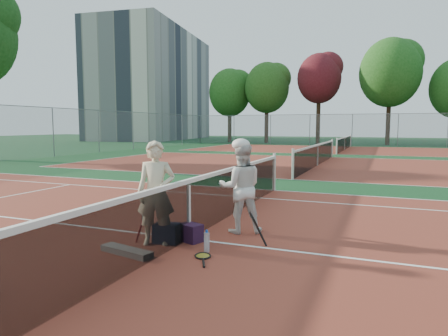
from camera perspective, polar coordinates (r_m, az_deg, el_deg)
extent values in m
plane|color=#0F371A|center=(6.83, -5.01, -10.10)|extent=(130.00, 130.00, 0.00)
cube|color=maroon|center=(6.83, -5.01, -10.07)|extent=(23.77, 10.97, 0.01)
cube|color=maroon|center=(19.66, 13.19, 0.37)|extent=(23.77, 10.97, 0.01)
cube|color=maroon|center=(33.02, 16.83, 2.51)|extent=(23.77, 10.97, 0.01)
cube|color=beige|center=(58.96, -9.97, 11.42)|extent=(12.96, 23.18, 15.00)
imported|color=beige|center=(6.43, -9.68, -3.56)|extent=(0.71, 0.59, 1.66)
imported|color=silver|center=(7.08, 2.41, -2.82)|extent=(0.97, 0.89, 1.61)
cube|color=black|center=(6.64, -8.19, -9.19)|extent=(0.44, 0.33, 0.32)
cube|color=black|center=(6.65, -4.75, -9.21)|extent=(0.43, 0.36, 0.30)
cube|color=slate|center=(6.19, -13.75, -11.49)|extent=(0.93, 0.39, 0.10)
cylinder|color=silver|center=(6.11, -2.49, -10.56)|extent=(0.09, 0.09, 0.30)
cylinder|color=#382314|center=(46.80, 0.82, 6.53)|extent=(0.44, 0.44, 4.57)
ellipsoid|color=#1C4E16|center=(46.95, 0.82, 10.71)|extent=(4.80, 4.80, 5.52)
cylinder|color=#382314|center=(44.94, 6.10, 6.70)|extent=(0.44, 0.44, 4.86)
ellipsoid|color=#1F4A15|center=(45.13, 6.15, 11.33)|extent=(4.85, 4.85, 5.58)
cylinder|color=#382314|center=(43.66, 13.31, 6.99)|extent=(0.44, 0.44, 5.47)
ellipsoid|color=#4B1017|center=(43.93, 13.44, 12.34)|extent=(4.54, 4.54, 5.22)
cylinder|color=#382314|center=(43.08, 22.42, 6.85)|extent=(0.44, 0.44, 5.67)
ellipsoid|color=#1B4E16|center=(43.38, 22.65, 12.46)|extent=(5.87, 5.87, 6.75)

